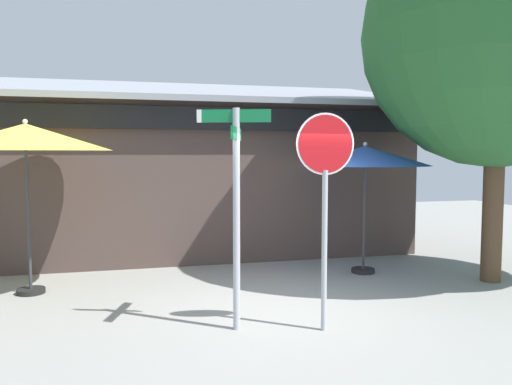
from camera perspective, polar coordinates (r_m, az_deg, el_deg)
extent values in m
cube|color=gray|center=(7.76, 3.42, -12.90)|extent=(28.00, 28.00, 0.10)
cube|color=#473833|center=(12.20, -6.12, 1.52)|extent=(9.04, 4.04, 3.29)
cube|color=#999EA8|center=(12.12, -6.10, 11.31)|extent=(9.54, 4.68, 0.95)
cube|color=black|center=(10.16, -4.53, 8.27)|extent=(8.44, 0.16, 0.44)
cylinder|color=#A8AAB2|center=(6.43, -2.21, -3.14)|extent=(0.09, 0.09, 2.82)
cube|color=#116B38|center=(6.39, -2.24, 8.60)|extent=(0.84, 0.31, 0.16)
cube|color=#116B38|center=(6.38, -2.24, 6.63)|extent=(0.31, 0.84, 0.16)
cube|color=white|center=(6.46, -6.39, 8.53)|extent=(0.07, 0.05, 0.16)
cylinder|color=#A8AAB2|center=(6.51, 7.69, -6.53)|extent=(0.07, 0.07, 2.05)
cylinder|color=white|center=(6.40, 7.81, 5.43)|extent=(0.77, 0.02, 0.77)
cylinder|color=red|center=(6.40, 7.81, 5.43)|extent=(0.72, 0.04, 0.72)
cylinder|color=black|center=(9.10, -23.97, -10.08)|extent=(0.44, 0.44, 0.08)
cylinder|color=#333335|center=(8.89, -24.20, -2.95)|extent=(0.05, 0.05, 2.36)
cone|color=#EAD14C|center=(8.83, -24.48, 5.71)|extent=(2.65, 2.65, 0.42)
sphere|color=silver|center=(8.84, -24.53, 7.27)|extent=(0.08, 0.08, 0.08)
cylinder|color=black|center=(9.94, 11.94, -8.57)|extent=(0.44, 0.44, 0.08)
cylinder|color=#333335|center=(9.77, 12.04, -2.84)|extent=(0.05, 0.05, 2.08)
cone|color=#2D56B7|center=(9.69, 12.15, 4.07)|extent=(2.42, 2.42, 0.37)
sphere|color=silver|center=(9.69, 12.17, 5.33)|extent=(0.08, 0.08, 0.08)
cylinder|color=brown|center=(9.82, 25.07, -1.64)|extent=(0.35, 0.35, 2.59)
sphere|color=#28602D|center=(9.99, 25.66, 15.97)|extent=(4.65, 4.65, 4.65)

